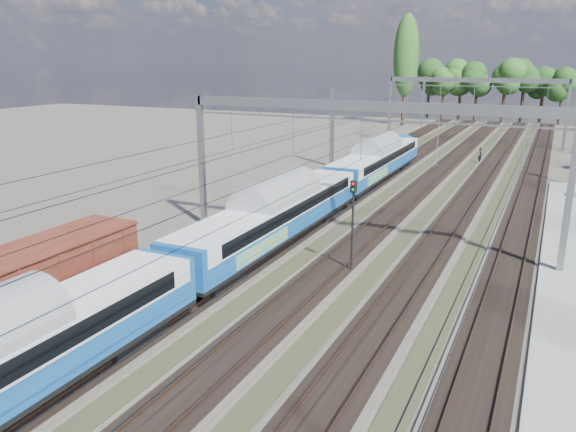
% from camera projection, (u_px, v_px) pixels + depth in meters
% --- Properties ---
extents(track_bed, '(21.00, 130.00, 0.34)m').
position_uv_depth(track_bed, '(414.00, 195.00, 48.36)').
color(track_bed, '#47423A').
rests_on(track_bed, ground).
extents(platform, '(3.00, 70.00, 0.30)m').
position_uv_depth(platform, '(571.00, 360.00, 21.63)').
color(platform, gray).
rests_on(platform, ground).
extents(catenary, '(25.65, 130.00, 9.00)m').
position_uv_depth(catenary, '(440.00, 114.00, 53.21)').
color(catenary, gray).
rests_on(catenary, ground).
extents(tree_belt, '(38.56, 101.91, 11.84)m').
position_uv_depth(tree_belt, '(535.00, 81.00, 86.87)').
color(tree_belt, black).
rests_on(tree_belt, ground).
extents(poplar, '(4.40, 4.40, 19.04)m').
position_uv_depth(poplar, '(406.00, 56.00, 97.28)').
color(poplar, black).
rests_on(poplar, ground).
extents(emu_train, '(3.02, 63.77, 4.41)m').
position_uv_depth(emu_train, '(274.00, 209.00, 34.08)').
color(emu_train, black).
rests_on(emu_train, ground).
extents(worker, '(0.51, 0.71, 1.84)m').
position_uv_depth(worker, '(480.00, 155.00, 63.30)').
color(worker, black).
rests_on(worker, ground).
extents(signal_near, '(0.37, 0.34, 5.17)m').
position_uv_depth(signal_near, '(353.00, 216.00, 30.07)').
color(signal_near, black).
rests_on(signal_near, ground).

